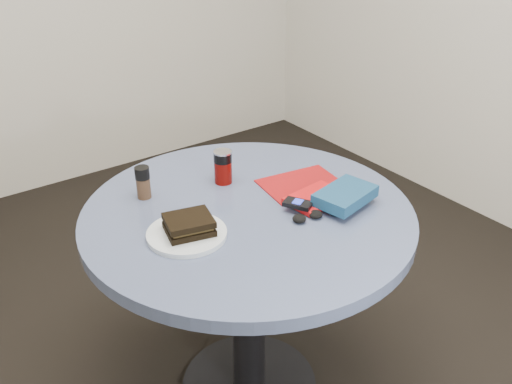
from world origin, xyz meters
TOP-DOWN VIEW (x-y plane):
  - table at (0.00, 0.00)m, footprint 1.00×1.00m
  - plate at (-0.22, -0.02)m, footprint 0.29×0.29m
  - sandwich at (-0.22, -0.02)m, footprint 0.15×0.14m
  - soda_can at (0.04, 0.19)m, footprint 0.08×0.08m
  - pepper_grinder at (-0.22, 0.25)m, footprint 0.05×0.05m
  - magazine at (0.23, 0.03)m, footprint 0.28×0.23m
  - red_book at (0.20, -0.08)m, footprint 0.19×0.14m
  - novel at (0.25, -0.16)m, footprint 0.21×0.16m
  - mp3_player at (0.11, -0.10)m, footprint 0.08×0.10m
  - headphones at (0.11, -0.15)m, footprint 0.10×0.06m

SIDE VIEW (x-z plane):
  - table at x=0.00m, z-range 0.21..0.96m
  - magazine at x=0.23m, z-range 0.75..0.75m
  - plate at x=-0.22m, z-range 0.75..0.76m
  - headphones at x=0.11m, z-range 0.75..0.77m
  - red_book at x=0.20m, z-range 0.75..0.77m
  - mp3_player at x=0.11m, z-range 0.77..0.78m
  - sandwich at x=-0.22m, z-range 0.76..0.81m
  - novel at x=0.25m, z-range 0.77..0.81m
  - pepper_grinder at x=-0.22m, z-range 0.75..0.85m
  - soda_can at x=0.04m, z-range 0.75..0.86m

